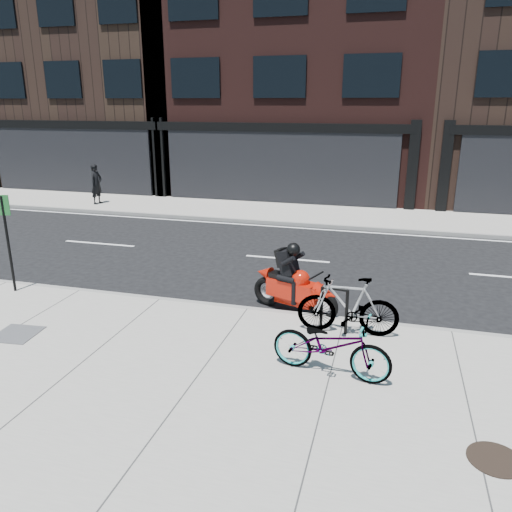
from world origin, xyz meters
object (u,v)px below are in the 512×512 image
(manhole_cover, at_px, (495,459))
(motorcycle, at_px, (298,285))
(bike_rack, at_px, (334,306))
(bicycle_rear, at_px, (348,306))
(utility_grate, at_px, (17,334))
(sign_post, at_px, (7,235))
(pedestrian, at_px, (96,184))
(bicycle_front, at_px, (331,345))

(manhole_cover, bearing_deg, motorcycle, 128.68)
(manhole_cover, bearing_deg, bike_rack, 127.75)
(bicycle_rear, height_order, utility_grate, bicycle_rear)
(utility_grate, bearing_deg, sign_post, 130.72)
(bicycle_rear, xyz_separation_m, utility_grate, (-5.88, -1.67, -0.55))
(bike_rack, bearing_deg, pedestrian, 138.84)
(bike_rack, xyz_separation_m, motorcycle, (-0.85, 0.97, -0.04))
(bicycle_front, height_order, utility_grate, bicycle_front)
(pedestrian, relative_size, sign_post, 0.76)
(bicycle_rear, bearing_deg, sign_post, -94.14)
(sign_post, bearing_deg, manhole_cover, -34.67)
(bicycle_front, relative_size, sign_post, 0.86)
(pedestrian, height_order, utility_grate, pedestrian)
(utility_grate, bearing_deg, bicycle_rear, 15.87)
(pedestrian, xyz_separation_m, manhole_cover, (13.44, -12.72, -0.83))
(manhole_cover, relative_size, sign_post, 0.30)
(sign_post, bearing_deg, bicycle_front, -29.39)
(motorcycle, relative_size, utility_grate, 2.61)
(bike_rack, distance_m, manhole_cover, 3.82)
(bike_rack, distance_m, motorcycle, 1.29)
(bicycle_rear, distance_m, motorcycle, 1.47)
(motorcycle, height_order, sign_post, sign_post)
(pedestrian, bearing_deg, bicycle_rear, -124.71)
(pedestrian, bearing_deg, sign_post, -152.01)
(sign_post, bearing_deg, bicycle_rear, -17.73)
(bike_rack, bearing_deg, manhole_cover, -52.25)
(motorcycle, height_order, pedestrian, pedestrian)
(bicycle_rear, bearing_deg, manhole_cover, 32.01)
(manhole_cover, height_order, utility_grate, same)
(bicycle_rear, distance_m, pedestrian, 14.97)
(motorcycle, bearing_deg, utility_grate, -131.11)
(bicycle_front, height_order, manhole_cover, bicycle_front)
(manhole_cover, bearing_deg, bicycle_front, 146.08)
(bike_rack, bearing_deg, bicycle_front, -84.71)
(pedestrian, xyz_separation_m, utility_grate, (5.49, -11.40, -0.83))
(motorcycle, xyz_separation_m, sign_post, (-6.39, -0.77, 0.83))
(bike_rack, relative_size, sign_post, 0.40)
(bicycle_rear, xyz_separation_m, sign_post, (-7.49, 0.20, 0.76))
(manhole_cover, height_order, sign_post, sign_post)
(motorcycle, height_order, utility_grate, motorcycle)
(pedestrian, height_order, manhole_cover, pedestrian)
(motorcycle, bearing_deg, bike_rack, -28.63)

